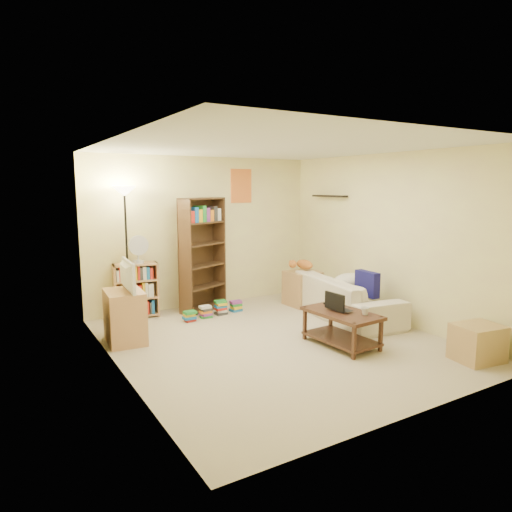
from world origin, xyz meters
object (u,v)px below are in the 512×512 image
floor_lamp (125,214)px  sofa (343,296)px  laptop (343,309)px  tv_stand (125,317)px  mug (365,311)px  tall_bookshelf (203,252)px  desk_fan (138,248)px  coffee_table (341,323)px  short_bookshelf (136,290)px  end_cabinet (477,343)px  side_table (302,288)px  television (123,276)px  tabby_cat (302,264)px

floor_lamp → sofa: bearing=-26.9°
laptop → tv_stand: (-2.39, 1.48, -0.11)m
sofa → mug: 1.49m
tall_bookshelf → laptop: bearing=-93.0°
mug → desk_fan: desk_fan is taller
sofa → tv_stand: (-3.25, 0.53, 0.03)m
coffee_table → tv_stand: bearing=142.8°
short_bookshelf → end_cabinet: 4.78m
side_table → end_cabinet: side_table is taller
sofa → laptop: (-0.86, -0.95, 0.14)m
short_bookshelf → desk_fan: (0.05, -0.04, 0.66)m
sofa → side_table: (-0.14, 0.87, -0.02)m
mug → desk_fan: size_ratio=0.30×
laptop → television: (-2.39, 1.48, 0.43)m
desk_fan → tabby_cat: bearing=-14.8°
desk_fan → end_cabinet: size_ratio=0.84×
coffee_table → television: 2.86m
sofa → desk_fan: desk_fan is taller
laptop → floor_lamp: bearing=32.3°
side_table → mug: bearing=-106.4°
sofa → coffee_table: bearing=145.8°
sofa → floor_lamp: bearing=71.1°
coffee_table → television: television is taller
laptop → tv_stand: 2.82m
mug → coffee_table: bearing=119.5°
sofa → end_cabinet: (0.10, -2.21, -0.10)m
tabby_cat → floor_lamp: bearing=167.1°
floor_lamp → desk_fan: bearing=13.8°
sofa → short_bookshelf: 3.21m
short_bookshelf → desk_fan: size_ratio=1.97×
sofa → laptop: bearing=146.1°
television → short_bookshelf: television is taller
sofa → side_table: bearing=17.2°
laptop → tv_stand: bearing=50.1°
coffee_table → short_bookshelf: (-1.88, 2.58, 0.14)m
short_bookshelf → floor_lamp: bearing=-140.4°
mug → laptop: bearing=105.9°
sofa → tabby_cat: tabby_cat is taller
mug → television: (-2.48, 1.79, 0.39)m
tall_bookshelf → side_table: 1.82m
coffee_table → television: (-2.34, 1.54, 0.59)m
side_table → end_cabinet: size_ratio=1.14×
floor_lamp → side_table: 3.15m
end_cabinet → short_bookshelf: bearing=127.3°
tall_bookshelf → end_cabinet: tall_bookshelf is taller
laptop → tall_bookshelf: (-0.88, 2.39, 0.51)m
end_cabinet → laptop: bearing=127.2°
floor_lamp → end_cabinet: 4.99m
floor_lamp → tall_bookshelf: bearing=-2.6°
laptop → end_cabinet: bearing=-151.0°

